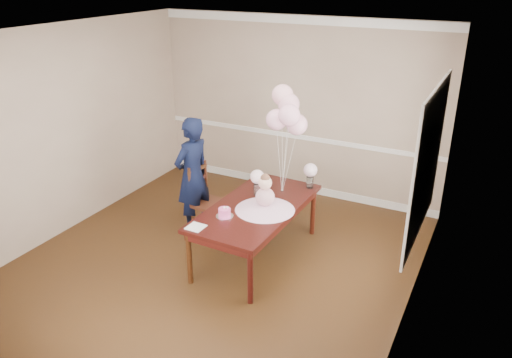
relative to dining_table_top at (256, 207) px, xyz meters
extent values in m
cube|color=black|center=(-0.37, -0.43, -0.67)|extent=(4.50, 5.00, 0.00)
cube|color=silver|center=(-0.37, -0.43, 2.03)|extent=(4.50, 5.00, 0.02)
cube|color=tan|center=(-0.37, 2.07, 0.68)|extent=(4.50, 0.02, 2.70)
cube|color=tan|center=(-0.37, -2.93, 0.68)|extent=(4.50, 0.02, 2.70)
cube|color=tan|center=(-2.62, -0.43, 0.68)|extent=(0.02, 5.00, 2.70)
cube|color=tan|center=(1.88, -0.43, 0.68)|extent=(0.02, 5.00, 2.70)
cube|color=white|center=(-0.37, 2.06, 0.23)|extent=(4.50, 0.02, 0.07)
cube|color=white|center=(-0.37, 2.06, 1.96)|extent=(4.50, 0.02, 0.12)
cube|color=white|center=(-0.37, 2.06, -0.61)|extent=(4.50, 0.02, 0.12)
cube|color=silver|center=(1.85, 0.07, 0.88)|extent=(0.02, 1.66, 1.56)
cube|color=silver|center=(1.84, 0.07, 0.88)|extent=(0.01, 1.50, 1.40)
cube|color=black|center=(0.00, 0.00, 0.00)|extent=(0.98, 1.89, 0.05)
cube|color=black|center=(0.00, 0.00, -0.07)|extent=(0.89, 1.79, 0.09)
cylinder|color=black|center=(-0.41, -0.84, -0.35)|extent=(0.07, 0.07, 0.65)
cylinder|color=black|center=(0.37, -0.87, -0.35)|extent=(0.07, 0.07, 0.65)
cylinder|color=black|center=(-0.37, 0.87, -0.35)|extent=(0.07, 0.07, 0.65)
cylinder|color=black|center=(0.41, 0.84, -0.35)|extent=(0.07, 0.07, 0.65)
cone|color=#E5A9CE|center=(0.14, -0.05, 0.07)|extent=(0.73, 0.73, 0.09)
sphere|color=pink|center=(0.14, -0.05, 0.19)|extent=(0.22, 0.22, 0.22)
sphere|color=beige|center=(0.14, -0.05, 0.37)|extent=(0.16, 0.16, 0.16)
sphere|color=brown|center=(0.14, -0.05, 0.42)|extent=(0.11, 0.11, 0.11)
cylinder|color=silver|center=(-0.20, -0.41, 0.03)|extent=(0.21, 0.21, 0.01)
cylinder|color=#FF50AA|center=(-0.20, -0.41, 0.08)|extent=(0.14, 0.14, 0.09)
sphere|color=white|center=(-0.20, -0.41, 0.14)|extent=(0.03, 0.03, 0.03)
sphere|color=white|center=(-0.17, -0.40, 0.14)|extent=(0.03, 0.03, 0.03)
cylinder|color=silver|center=(-0.13, 0.28, 0.10)|extent=(0.10, 0.10, 0.15)
sphere|color=#FFD5DC|center=(-0.13, 0.28, 0.27)|extent=(0.18, 0.18, 0.18)
cylinder|color=silver|center=(0.38, 0.78, 0.10)|extent=(0.10, 0.10, 0.15)
sphere|color=silver|center=(0.38, 0.78, 0.27)|extent=(0.18, 0.18, 0.18)
cube|color=silver|center=(-0.35, -0.78, 0.03)|extent=(0.19, 0.19, 0.01)
cylinder|color=silver|center=(0.11, 0.51, 0.03)|extent=(0.04, 0.04, 0.02)
sphere|color=#FFB4D4|center=(0.01, 0.51, 0.95)|extent=(0.26, 0.26, 0.26)
sphere|color=#FFB4D5|center=(0.20, 0.46, 1.05)|extent=(0.26, 0.26, 0.26)
sphere|color=#F2ABC2|center=(0.13, 0.60, 1.14)|extent=(0.26, 0.26, 0.26)
sphere|color=#FFB4C3|center=(0.04, 0.62, 1.23)|extent=(0.26, 0.26, 0.26)
sphere|color=#F4ADC5|center=(0.25, 0.58, 0.91)|extent=(0.26, 0.26, 0.26)
cylinder|color=white|center=(0.06, 0.51, 0.42)|extent=(0.09, 0.01, 0.78)
cylinder|color=white|center=(0.15, 0.48, 0.47)|extent=(0.09, 0.05, 0.87)
cylinder|color=white|center=(0.12, 0.56, 0.52)|extent=(0.02, 0.09, 0.96)
cylinder|color=white|center=(0.07, 0.57, 0.56)|extent=(0.07, 0.10, 1.05)
cylinder|color=silver|center=(0.18, 0.54, 0.40)|extent=(0.13, 0.06, 0.72)
cube|color=#3C1B10|center=(-0.83, 0.27, -0.26)|extent=(0.45, 0.45, 0.05)
cylinder|color=#3A1C10|center=(-1.02, 0.12, -0.48)|extent=(0.04, 0.04, 0.40)
cylinder|color=#3D2210|center=(-0.69, 0.09, -0.48)|extent=(0.04, 0.04, 0.40)
cylinder|color=#33170E|center=(-0.98, 0.45, -0.48)|extent=(0.04, 0.04, 0.40)
cylinder|color=#371D0F|center=(-0.65, 0.42, -0.48)|extent=(0.04, 0.04, 0.40)
cylinder|color=#351A0E|center=(-1.04, 0.12, 0.01)|extent=(0.04, 0.04, 0.52)
cylinder|color=#3B1A10|center=(-1.00, 0.46, 0.01)|extent=(0.04, 0.04, 0.52)
cube|color=#37200F|center=(-1.02, 0.29, -0.10)|extent=(0.07, 0.37, 0.05)
cube|color=#33140E|center=(-1.02, 0.29, 0.05)|extent=(0.07, 0.37, 0.05)
cube|color=#361D0E|center=(-1.02, 0.29, 0.20)|extent=(0.07, 0.37, 0.05)
imported|color=black|center=(-1.07, 0.24, 0.12)|extent=(0.49, 0.64, 1.59)
camera|label=1|loc=(2.42, -4.76, 2.67)|focal=35.00mm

